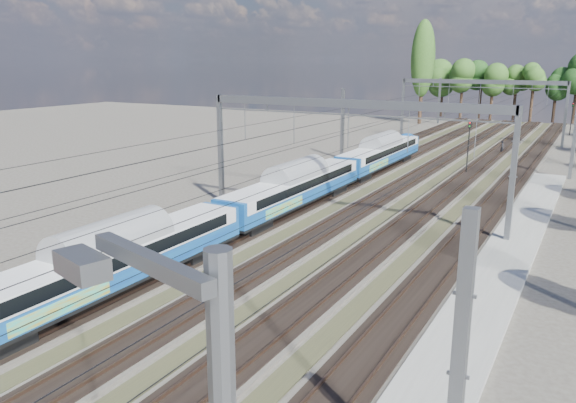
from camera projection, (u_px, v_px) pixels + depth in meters
The scene contains 9 objects.
track_bed at pixel (407, 182), 55.13m from camera, with size 21.00×130.00×0.34m.
platform at pixel (485, 297), 28.29m from camera, with size 3.00×70.00×0.30m, color gray.
catenary at pixel (436, 112), 59.93m from camera, with size 25.65×130.00×9.00m.
tree_belt at pixel (538, 83), 94.55m from camera, with size 40.63×99.70×11.48m.
poplar at pixel (423, 59), 103.93m from camera, with size 4.40×4.40×19.04m.
emu_train at pixel (293, 183), 43.98m from camera, with size 2.74×57.94×4.00m.
worker at pixel (502, 147), 71.94m from camera, with size 0.63×0.41×1.72m, color black.
signal_near at pixel (469, 141), 58.64m from camera, with size 0.39×0.36×5.58m.
signal_far at pixel (572, 115), 89.24m from camera, with size 0.33×0.30×5.18m.
Camera 1 is at (16.18, -7.76, 11.75)m, focal length 35.00 mm.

